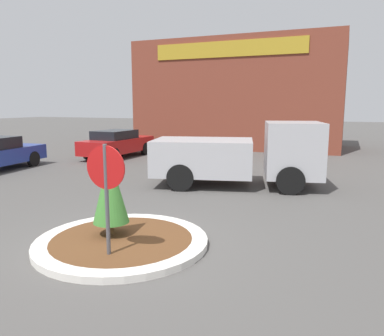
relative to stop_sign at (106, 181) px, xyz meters
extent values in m
plane|color=#514F4C|center=(-0.21, 0.75, -1.43)|extent=(120.00, 120.00, 0.00)
cylinder|color=silver|center=(-0.21, 0.75, -1.37)|extent=(3.36, 3.36, 0.13)
cylinder|color=brown|center=(-0.21, 0.75, -1.37)|extent=(2.76, 2.76, 0.13)
cylinder|color=#4C4C51|center=(0.00, 0.00, -0.40)|extent=(0.07, 0.07, 2.07)
cylinder|color=#B71414|center=(0.00, 0.00, 0.24)|extent=(0.75, 0.03, 0.75)
cylinder|color=brown|center=(-0.52, 0.86, -1.17)|extent=(0.08, 0.08, 0.26)
cone|color=#3D7F33|center=(-0.52, 0.86, -0.34)|extent=(0.72, 0.72, 1.40)
cube|color=#B2B2B7|center=(2.17, 7.28, -0.16)|extent=(2.21, 2.47, 1.77)
cube|color=#B2B2B7|center=(-0.70, 6.57, -0.46)|extent=(3.73, 2.95, 1.17)
cube|color=black|center=(2.77, 7.43, 0.15)|extent=(0.50, 1.84, 0.62)
cylinder|color=black|center=(1.76, 8.23, -1.00)|extent=(0.90, 0.45, 0.87)
cylinder|color=black|center=(2.26, 6.26, -1.00)|extent=(0.90, 0.45, 0.87)
cylinder|color=black|center=(-1.53, 7.41, -1.00)|extent=(0.90, 0.45, 0.87)
cylinder|color=black|center=(-1.04, 5.43, -1.00)|extent=(0.90, 0.45, 0.87)
cube|color=brown|center=(-2.80, 19.19, 1.91)|extent=(12.80, 6.00, 6.68)
cube|color=#B28E23|center=(-2.80, 16.16, 4.43)|extent=(8.96, 0.08, 0.90)
cylinder|color=black|center=(-10.68, 7.21, -1.10)|extent=(0.26, 0.69, 0.67)
cylinder|color=black|center=(-9.08, 7.38, -1.10)|extent=(0.26, 0.69, 0.67)
cube|color=#B21919|center=(-7.23, 11.31, -0.80)|extent=(1.86, 4.60, 0.70)
cube|color=black|center=(-7.23, 11.09, -0.23)|extent=(1.57, 2.23, 0.44)
cylinder|color=black|center=(-7.96, 12.75, -1.10)|extent=(0.21, 0.67, 0.66)
cylinder|color=black|center=(-6.39, 12.70, -1.10)|extent=(0.21, 0.67, 0.66)
cylinder|color=black|center=(-8.06, 9.93, -1.10)|extent=(0.21, 0.67, 0.66)
cylinder|color=black|center=(-6.49, 9.88, -1.10)|extent=(0.21, 0.67, 0.66)
camera|label=1|loc=(3.70, -5.20, 1.28)|focal=35.00mm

